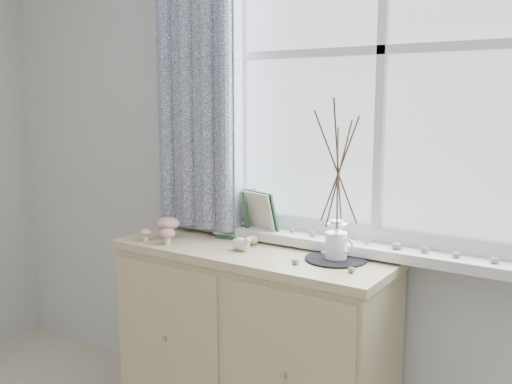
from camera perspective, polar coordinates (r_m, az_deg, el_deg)
sideboard at (r=2.52m, az=-0.40°, el=-15.07°), size 1.20×0.45×0.85m
botanical_book at (r=2.49m, az=-1.18°, el=-2.28°), size 0.35×0.19×0.23m
toadstool_cluster at (r=2.54m, az=-9.09°, el=-3.51°), size 0.18×0.16×0.10m
wooden_eggs at (r=2.46m, az=-0.36°, el=-4.56°), size 0.09×0.11×0.06m
songbird_figurine at (r=2.34m, az=-1.54°, el=-5.14°), size 0.12×0.06×0.06m
crocheted_doily at (r=2.24m, az=7.98°, el=-6.66°), size 0.24×0.24×0.01m
twig_pitcher at (r=2.16m, az=8.19°, el=2.48°), size 0.27×0.27×0.63m
sideboard_pebbles at (r=2.22m, az=6.17°, el=-6.55°), size 0.33×0.23×0.02m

